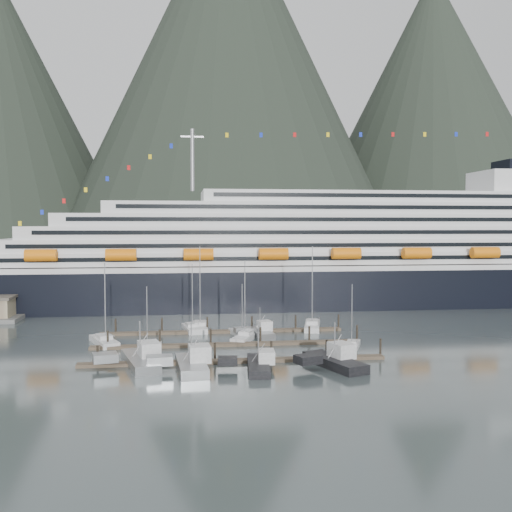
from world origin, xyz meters
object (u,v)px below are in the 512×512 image
object	(u,v)px
cruise_ship	(342,260)
trawler_e	(259,332)
sailboat_g	(312,326)
sailboat_d	(247,337)
sailboat_b	(149,349)
sailboat_c	(241,334)
trawler_a	(139,360)
sailboat_h	(352,346)
trawler_c	(257,364)
sailboat_e	(200,327)
sailboat_a	(104,342)
trawler_d	(334,361)
trawler_b	(190,364)
sailboat_f	(192,329)

from	to	relation	value
cruise_ship	trawler_e	bearing A→B (deg)	-122.99
sailboat_g	sailboat_d	bearing A→B (deg)	137.12
sailboat_b	sailboat_c	xyz separation A→B (m)	(16.98, 12.17, -0.00)
sailboat_d	trawler_a	world-z (taller)	sailboat_d
sailboat_h	trawler_a	world-z (taller)	sailboat_h
trawler_a	trawler_c	world-z (taller)	trawler_a
sailboat_e	sailboat_g	size ratio (longest dim) A/B	1.00
cruise_ship	sailboat_a	xyz separation A→B (m)	(-57.02, -47.82, -11.59)
sailboat_c	sailboat_g	distance (m)	16.79
trawler_e	trawler_d	bearing A→B (deg)	-173.46
sailboat_d	trawler_d	bearing A→B (deg)	-131.85
sailboat_e	trawler_a	bearing A→B (deg)	162.65
sailboat_d	sailboat_e	bearing A→B (deg)	61.06
trawler_a	sailboat_d	bearing A→B (deg)	-57.77
sailboat_d	trawler_c	distance (m)	23.89
sailboat_b	sailboat_h	distance (m)	35.15
trawler_c	trawler_e	size ratio (longest dim) A/B	1.23
cruise_ship	sailboat_a	bearing A→B (deg)	-140.02
trawler_a	sailboat_g	bearing A→B (deg)	-62.73
sailboat_h	trawler_c	bearing A→B (deg)	147.89
sailboat_a	sailboat_c	distance (m)	25.76
sailboat_c	trawler_a	bearing A→B (deg)	128.55
sailboat_d	trawler_c	world-z (taller)	sailboat_d
cruise_ship	sailboat_g	distance (m)	41.46
sailboat_h	sailboat_a	bearing A→B (deg)	100.53
trawler_e	sailboat_c	bearing A→B (deg)	66.69
sailboat_d	trawler_b	xyz separation A→B (m)	(-10.97, -23.34, 0.55)
sailboat_g	trawler_c	size ratio (longest dim) A/B	1.45
sailboat_g	trawler_d	size ratio (longest dim) A/B	1.35
sailboat_c	sailboat_f	xyz separation A→B (m)	(-9.33, 6.46, 0.04)
sailboat_a	sailboat_g	size ratio (longest dim) A/B	0.87
sailboat_c	trawler_e	world-z (taller)	sailboat_c
sailboat_g	trawler_e	bearing A→B (deg)	134.51
sailboat_h	trawler_b	size ratio (longest dim) A/B	0.93
sailboat_g	trawler_c	bearing A→B (deg)	168.51
sailboat_d	trawler_b	size ratio (longest dim) A/B	1.24
trawler_d	cruise_ship	bearing A→B (deg)	-36.18
sailboat_f	trawler_d	xyz separation A→B (m)	(20.74, -33.56, 0.50)
trawler_d	trawler_e	size ratio (longest dim) A/B	1.32
sailboat_f	trawler_e	size ratio (longest dim) A/B	1.43
sailboat_f	trawler_c	xyz separation A→B (m)	(9.05, -33.72, 0.38)
sailboat_a	trawler_a	size ratio (longest dim) A/B	1.07
sailboat_e	trawler_d	size ratio (longest dim) A/B	1.35
sailboat_d	trawler_e	xyz separation A→B (m)	(2.74, 2.57, 0.38)
trawler_e	sailboat_g	bearing A→B (deg)	-69.40
sailboat_f	trawler_b	world-z (taller)	sailboat_f
cruise_ship	trawler_b	size ratio (longest dim) A/B	16.89
trawler_c	trawler_a	bearing A→B (deg)	80.36
trawler_a	trawler_c	xyz separation A→B (m)	(17.59, -4.62, -0.14)
trawler_b	trawler_c	size ratio (longest dim) A/B	1.02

